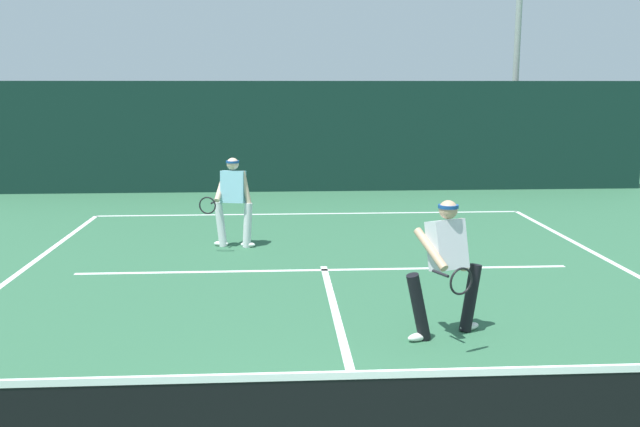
{
  "coord_description": "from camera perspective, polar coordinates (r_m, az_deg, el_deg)",
  "views": [
    {
      "loc": [
        -0.71,
        -4.29,
        2.82
      ],
      "look_at": [
        -0.11,
        5.56,
        1.0
      ],
      "focal_mm": 39.66,
      "sensor_mm": 36.0,
      "label": 1
    }
  ],
  "objects": [
    {
      "name": "court_line_baseline_far",
      "position": [
        15.52,
        -0.81,
        -0.02
      ],
      "size": [
        9.26,
        0.1,
        0.01
      ],
      "primitive_type": "cube",
      "color": "white",
      "rests_on": "ground_plane"
    },
    {
      "name": "court_line_service",
      "position": [
        10.87,
        0.37,
        -4.57
      ],
      "size": [
        7.55,
        0.1,
        0.01
      ],
      "primitive_type": "cube",
      "color": "white",
      "rests_on": "ground_plane"
    },
    {
      "name": "court_line_centre",
      "position": [
        8.03,
        1.81,
        -10.08
      ],
      "size": [
        0.1,
        6.4,
        0.01
      ],
      "primitive_type": "cube",
      "color": "white",
      "rests_on": "ground_plane"
    },
    {
      "name": "player_near",
      "position": [
        8.0,
        10.18,
        -3.94
      ],
      "size": [
        0.99,
        1.0,
        1.56
      ],
      "rotation": [
        0.0,
        0.0,
        3.57
      ],
      "color": "black",
      "rests_on": "ground_plane"
    },
    {
      "name": "player_far",
      "position": [
        12.33,
        -7.04,
        1.21
      ],
      "size": [
        0.92,
        0.88,
        1.57
      ],
      "rotation": [
        0.0,
        0.0,
        2.92
      ],
      "color": "silver",
      "rests_on": "ground_plane"
    },
    {
      "name": "back_fence_windscreen",
      "position": [
        18.66,
        -1.31,
        6.21
      ],
      "size": [
        18.32,
        0.12,
        2.89
      ],
      "primitive_type": "cube",
      "color": "#102D26",
      "rests_on": "ground_plane"
    },
    {
      "name": "light_pole",
      "position": [
        21.7,
        15.7,
        14.32
      ],
      "size": [
        0.55,
        0.44,
        7.19
      ],
      "color": "#9EA39E",
      "rests_on": "ground_plane"
    }
  ]
}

